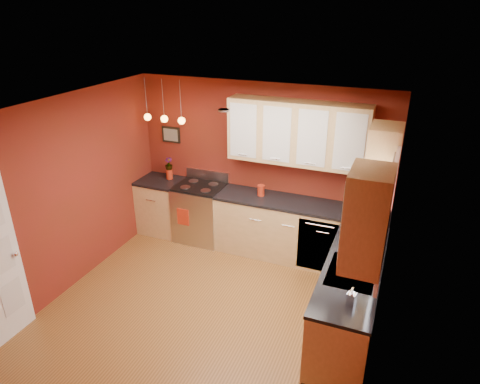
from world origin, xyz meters
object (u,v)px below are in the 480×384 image
at_px(sink, 352,274).
at_px(red_canister, 261,190).
at_px(soap_pump, 352,296).
at_px(gas_range, 201,212).
at_px(coffee_maker, 373,204).

distance_m(sink, red_canister, 2.22).
relative_size(sink, soap_pump, 3.81).
bearing_deg(sink, red_canister, 136.06).
bearing_deg(gas_range, red_canister, 1.95).
height_order(sink, soap_pump, sink).
distance_m(red_canister, soap_pump, 2.67).
bearing_deg(gas_range, coffee_maker, 2.22).
relative_size(gas_range, coffee_maker, 4.24).
xyz_separation_m(sink, coffee_maker, (0.04, 1.60, 0.15)).
bearing_deg(soap_pump, red_canister, 128.58).
xyz_separation_m(gas_range, coffee_maker, (2.66, 0.10, 0.58)).
relative_size(gas_range, red_canister, 6.55).
bearing_deg(sink, gas_range, 150.22).
height_order(sink, coffee_maker, sink).
relative_size(sink, red_canister, 4.13).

